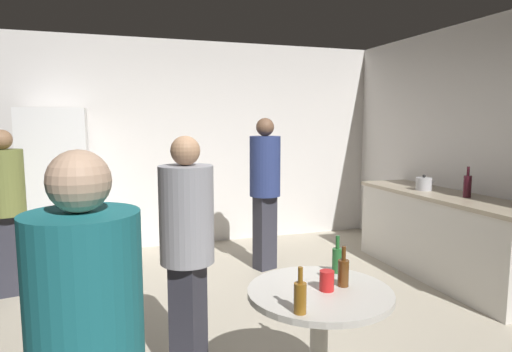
{
  "coord_description": "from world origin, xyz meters",
  "views": [
    {
      "loc": [
        -1.03,
        -3.23,
        1.65
      ],
      "look_at": [
        0.24,
        0.61,
        1.15
      ],
      "focal_mm": 30.89,
      "sensor_mm": 36.0,
      "label": 1
    }
  ],
  "objects": [
    {
      "name": "kitchen_counter",
      "position": [
        2.28,
        0.46,
        0.45
      ],
      "size": [
        0.64,
        2.22,
        0.9
      ],
      "color": "beige",
      "rests_on": "ground_plane"
    },
    {
      "name": "beer_bottle_brown",
      "position": [
        0.18,
        -1.13,
        0.82
      ],
      "size": [
        0.06,
        0.06,
        0.23
      ],
      "color": "#593314",
      "rests_on": "foreground_table"
    },
    {
      "name": "wine_bottle_on_counter",
      "position": [
        2.33,
        0.21,
        1.02
      ],
      "size": [
        0.08,
        0.08,
        0.31
      ],
      "color": "#3F141E",
      "rests_on": "kitchen_counter"
    },
    {
      "name": "refrigerator",
      "position": [
        -1.63,
        2.2,
        0.9
      ],
      "size": [
        0.7,
        0.68,
        1.8
      ],
      "color": "white",
      "rests_on": "ground_plane"
    },
    {
      "name": "plastic_cup_red",
      "position": [
        0.06,
        -1.16,
        0.79
      ],
      "size": [
        0.08,
        0.08,
        0.11
      ],
      "primitive_type": "cylinder",
      "color": "red",
      "rests_on": "foreground_table"
    },
    {
      "name": "beer_bottle_amber",
      "position": [
        -0.19,
        -1.38,
        0.82
      ],
      "size": [
        0.06,
        0.06,
        0.23
      ],
      "color": "#8C5919",
      "rests_on": "foreground_table"
    },
    {
      "name": "person_in_navy_shirt",
      "position": [
        0.58,
        1.31,
        0.99
      ],
      "size": [
        0.43,
        0.43,
        1.69
      ],
      "rotation": [
        0.0,
        0.0,
        -1.23
      ],
      "color": "#2D2D38",
      "rests_on": "ground_plane"
    },
    {
      "name": "kettle",
      "position": [
        2.23,
        0.73,
        0.97
      ],
      "size": [
        0.24,
        0.17,
        0.18
      ],
      "color": "#B2B2B7",
      "rests_on": "kitchen_counter"
    },
    {
      "name": "ground_plane",
      "position": [
        0.0,
        0.0,
        -0.05
      ],
      "size": [
        5.2,
        5.2,
        0.1
      ],
      "primitive_type": "cube",
      "color": "#B2A893"
    },
    {
      "name": "beer_bottle_green",
      "position": [
        0.26,
        -0.92,
        0.82
      ],
      "size": [
        0.06,
        0.06,
        0.23
      ],
      "color": "#26662D",
      "rests_on": "foreground_table"
    },
    {
      "name": "foreground_table",
      "position": [
        0.03,
        -1.14,
        0.63
      ],
      "size": [
        0.8,
        0.8,
        0.73
      ],
      "color": "beige",
      "rests_on": "ground_plane"
    },
    {
      "name": "person_in_gray_shirt",
      "position": [
        -0.6,
        -0.55,
        0.91
      ],
      "size": [
        0.47,
        0.47,
        1.57
      ],
      "rotation": [
        0.0,
        0.0,
        -0.63
      ],
      "color": "#2D2D38",
      "rests_on": "ground_plane"
    },
    {
      "name": "wall_side_right",
      "position": [
        2.63,
        0.0,
        1.35
      ],
      "size": [
        0.06,
        5.2,
        2.7
      ],
      "primitive_type": "cube",
      "color": "silver",
      "rests_on": "ground_plane"
    },
    {
      "name": "wall_back",
      "position": [
        0.0,
        2.63,
        1.35
      ],
      "size": [
        5.32,
        0.06,
        2.7
      ],
      "primitive_type": "cube",
      "color": "silver",
      "rests_on": "ground_plane"
    },
    {
      "name": "person_in_olive_shirt",
      "position": [
        -1.98,
        1.36,
        0.92
      ],
      "size": [
        0.39,
        0.39,
        1.58
      ],
      "rotation": [
        0.0,
        0.0,
        -1.39
      ],
      "color": "#2D2D38",
      "rests_on": "ground_plane"
    }
  ]
}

